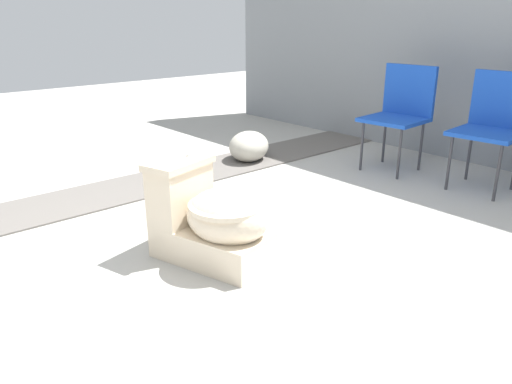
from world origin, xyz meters
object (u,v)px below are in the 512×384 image
object	(u,v)px
toilet	(213,220)
boulder_near	(249,146)
folding_chair_left	(401,107)
folding_chair_middle	(495,119)

from	to	relation	value
toilet	boulder_near	xyz separation A→B (m)	(-1.30, 1.35, -0.09)
folding_chair_left	boulder_near	xyz separation A→B (m)	(-0.98, -0.79, -0.38)
folding_chair_middle	folding_chair_left	bearing A→B (deg)	-87.40
folding_chair_middle	boulder_near	distance (m)	1.94
boulder_near	toilet	bearing A→B (deg)	-46.11
folding_chair_left	boulder_near	distance (m)	1.31
toilet	boulder_near	world-z (taller)	toilet
boulder_near	folding_chair_middle	bearing A→B (deg)	27.13
toilet	folding_chair_left	distance (m)	2.18
folding_chair_left	folding_chair_middle	xyz separation A→B (m)	(0.72, 0.08, 0.00)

